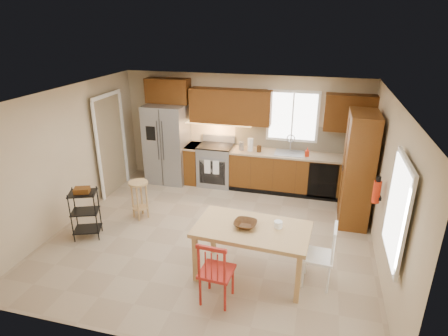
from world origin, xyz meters
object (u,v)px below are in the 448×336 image
at_px(soap_bottle, 307,152).
at_px(utility_cart, 86,214).
at_px(chair_red, 217,270).
at_px(table_bowl, 245,227).
at_px(dining_table, 251,252).
at_px(chair_white, 318,255).
at_px(range_stove, 216,165).
at_px(table_jar, 278,226).
at_px(fire_extinguisher, 377,192).
at_px(bar_stool, 140,200).
at_px(refrigerator, 167,144).
at_px(pantry, 358,169).

bearing_deg(soap_bottle, utility_cart, -143.13).
height_order(chair_red, table_bowl, chair_red).
relative_size(dining_table, table_bowl, 4.94).
height_order(soap_bottle, chair_white, soap_bottle).
xyz_separation_m(range_stove, chair_red, (1.07, -3.75, 0.02)).
bearing_deg(table_jar, fire_extinguisher, 34.71).
relative_size(dining_table, table_jar, 11.17).
height_order(table_jar, utility_cart, table_jar).
bearing_deg(bar_stool, table_bowl, -13.26).
bearing_deg(soap_bottle, table_bowl, -103.18).
bearing_deg(utility_cart, soap_bottle, 15.06).
height_order(refrigerator, chair_red, refrigerator).
distance_m(range_stove, dining_table, 3.42).
xyz_separation_m(fire_extinguisher, table_jar, (-1.40, -0.97, -0.26)).
xyz_separation_m(refrigerator, bar_stool, (0.17, -1.86, -0.53)).
relative_size(dining_table, chair_red, 1.70).
relative_size(refrigerator, pantry, 0.87).
height_order(dining_table, bar_stool, dining_table).
bearing_deg(range_stove, fire_extinguisher, -32.62).
height_order(dining_table, chair_white, chair_white).
relative_size(table_jar, bar_stool, 0.19).
bearing_deg(fire_extinguisher, chair_red, -140.75).
distance_m(pantry, table_bowl, 2.70).
bearing_deg(utility_cart, bar_stool, 33.89).
height_order(range_stove, fire_extinguisher, fire_extinguisher).
distance_m(range_stove, pantry, 3.19).
bearing_deg(range_stove, dining_table, -65.35).
relative_size(range_stove, table_jar, 6.28).
bearing_deg(dining_table, range_stove, 118.24).
relative_size(range_stove, chair_white, 0.96).
bearing_deg(table_bowl, chair_white, 2.72).
height_order(refrigerator, utility_cart, refrigerator).
distance_m(chair_white, bar_stool, 3.54).
height_order(fire_extinguisher, utility_cart, fire_extinguisher).
xyz_separation_m(chair_white, bar_stool, (-3.35, 1.14, -0.10)).
bearing_deg(chair_white, fire_extinguisher, -34.70).
xyz_separation_m(range_stove, table_jar, (1.78, -3.00, 0.38)).
xyz_separation_m(soap_bottle, fire_extinguisher, (1.15, -1.95, 0.10)).
relative_size(fire_extinguisher, table_jar, 2.46).
xyz_separation_m(chair_red, table_bowl, (0.25, 0.65, 0.33)).
xyz_separation_m(dining_table, chair_white, (0.95, 0.05, 0.08)).
height_order(range_stove, table_jar, range_stove).
bearing_deg(soap_bottle, dining_table, -101.33).
bearing_deg(chair_red, dining_table, 65.29).
xyz_separation_m(dining_table, bar_stool, (-2.40, 1.19, -0.02)).
relative_size(pantry, bar_stool, 2.78).
bearing_deg(chair_red, refrigerator, 124.64).
xyz_separation_m(fire_extinguisher, utility_cart, (-4.75, -0.75, -0.65)).
bearing_deg(fire_extinguisher, utility_cart, -171.05).
xyz_separation_m(table_jar, utility_cart, (-3.35, 0.22, -0.39)).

